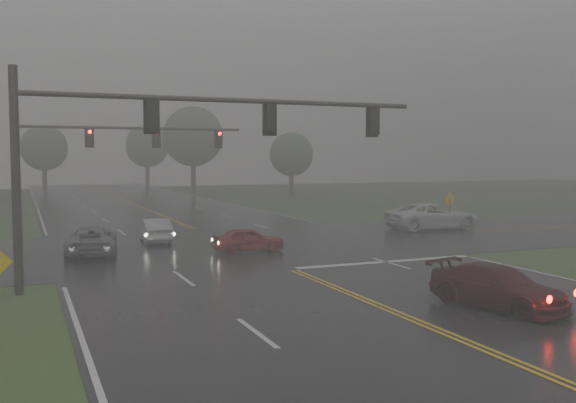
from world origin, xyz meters
name	(u,v)px	position (x,y,z in m)	size (l,w,h in m)	color
ground	(569,386)	(0.00, 0.00, 0.00)	(180.00, 180.00, 0.00)	#334D21
main_road	(246,251)	(0.00, 20.00, 0.00)	(18.00, 160.00, 0.02)	black
cross_street	(233,246)	(0.00, 22.00, 0.00)	(120.00, 14.00, 0.02)	black
stop_bar	(386,262)	(4.50, 14.40, 0.00)	(8.50, 0.50, 0.01)	silver
sedan_maroon	(497,308)	(3.18, 5.79, 0.00)	(1.79, 4.41, 1.28)	#3C0B0C
sedan_red	(248,252)	(0.01, 19.66, 0.00)	(1.38, 3.44, 1.17)	maroon
sedan_silver	(155,243)	(-3.51, 24.74, 0.00)	(1.36, 3.91, 1.29)	#A5A8AD
car_grey	(92,255)	(-7.06, 21.47, 0.00)	(2.20, 4.77, 1.33)	slate
pickup_white	(432,229)	(13.89, 24.20, 0.00)	(2.71, 5.89, 1.64)	silver
signal_gantry_near	(160,135)	(-5.43, 13.50, 5.37)	(15.18, 0.33, 7.57)	black
signal_gantry_far	(94,148)	(-5.87, 31.61, 5.11)	(13.85, 0.37, 7.23)	black
sign_diamond_east	(450,204)	(14.55, 23.36, 1.67)	(1.01, 0.25, 2.47)	black
tree_ne_a	(193,136)	(9.41, 67.12, 7.05)	(7.30, 7.30, 10.72)	#352822
tree_n_mid	(44,148)	(-7.15, 79.31, 5.72)	(5.93, 5.93, 8.71)	#352822
tree_e_near	(291,154)	(18.75, 58.51, 4.86)	(5.04, 5.04, 7.40)	#352822
tree_n_far	(147,146)	(7.46, 86.98, 6.14)	(6.36, 6.36, 9.34)	#352822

